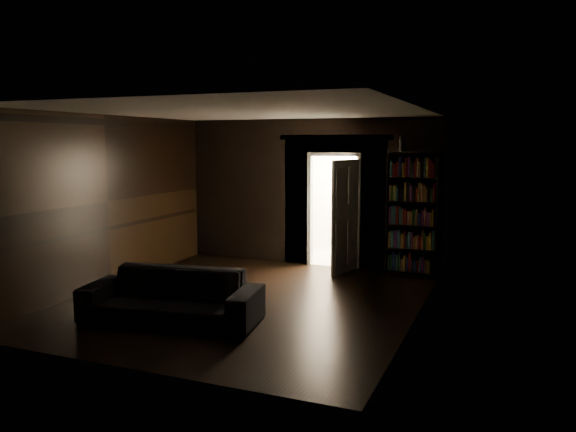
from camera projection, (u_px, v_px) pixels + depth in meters
name	position (u px, v px, depth m)	size (l,w,h in m)	color
ground	(246.00, 301.00, 8.41)	(5.50, 5.50, 0.00)	black
room_walls	(274.00, 184.00, 9.18)	(5.02, 5.61, 2.84)	black
kitchen_alcove	(350.00, 198.00, 11.62)	(2.20, 1.80, 2.60)	#B3A99C
sofa	(171.00, 289.00, 7.38)	(2.33, 1.01, 0.89)	black
bookshelf	(412.00, 214.00, 9.90)	(0.90, 0.32, 2.20)	black
refrigerator	(375.00, 217.00, 11.63)	(0.74, 0.68, 1.65)	white
door	(345.00, 217.00, 10.09)	(0.85, 0.05, 2.05)	silver
figurine	(401.00, 144.00, 9.79)	(0.09, 0.09, 0.27)	silver
bottles	(374.00, 171.00, 11.40)	(0.65, 0.08, 0.26)	black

